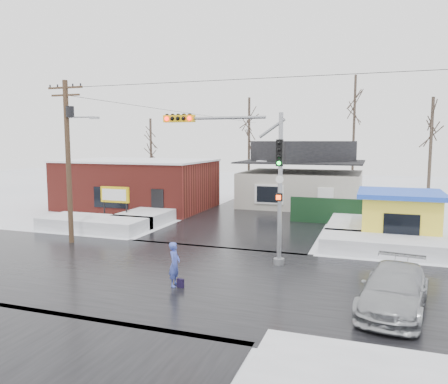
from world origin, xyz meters
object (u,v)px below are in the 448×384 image
(marquee_sign, at_px, (115,196))
(kiosk, at_px, (400,216))
(utility_pole, at_px, (69,152))
(pedestrian, at_px, (175,265))
(traffic_signal, at_px, (247,167))
(car, at_px, (394,290))

(marquee_sign, xyz_separation_m, kiosk, (18.50, 0.50, -0.46))
(utility_pole, relative_size, pedestrian, 5.11)
(kiosk, distance_m, pedestrian, 14.33)
(kiosk, bearing_deg, traffic_signal, -135.16)
(pedestrian, bearing_deg, car, -94.94)
(marquee_sign, relative_size, pedestrian, 1.45)
(marquee_sign, distance_m, car, 20.77)
(marquee_sign, xyz_separation_m, car, (17.82, -10.60, -1.20))
(traffic_signal, bearing_deg, marquee_sign, 150.28)
(utility_pole, distance_m, marquee_sign, 6.87)
(utility_pole, bearing_deg, marquee_sign, 100.13)
(utility_pole, bearing_deg, traffic_signal, -2.95)
(traffic_signal, xyz_separation_m, kiosk, (7.07, 7.03, -3.08))
(traffic_signal, distance_m, marquee_sign, 13.42)
(kiosk, height_order, car, kiosk)
(traffic_signal, height_order, marquee_sign, traffic_signal)
(kiosk, xyz_separation_m, car, (-0.68, -11.11, -0.74))
(utility_pole, bearing_deg, kiosk, 20.44)
(marquee_sign, bearing_deg, kiosk, 1.55)
(car, bearing_deg, marquee_sign, 157.67)
(traffic_signal, bearing_deg, utility_pole, 177.05)
(utility_pole, bearing_deg, car, -15.39)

